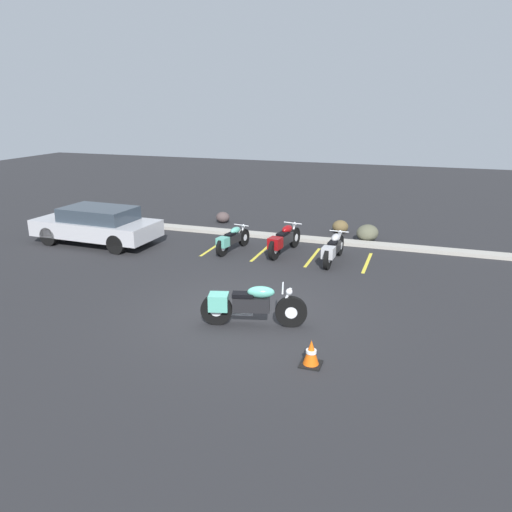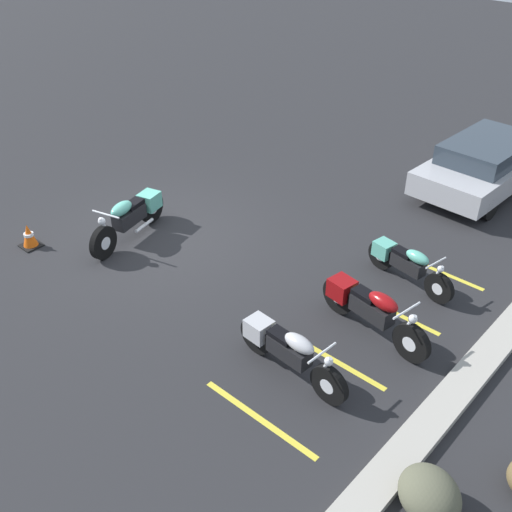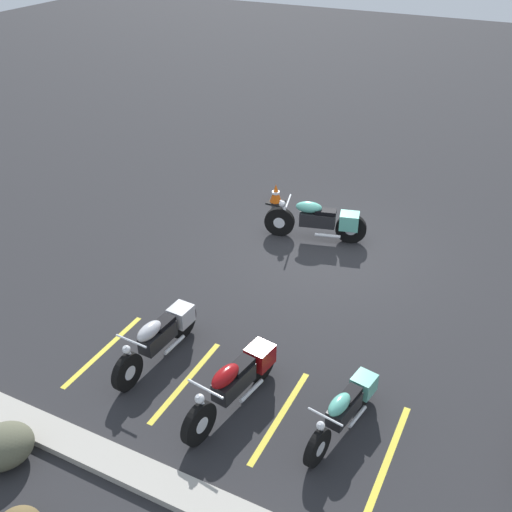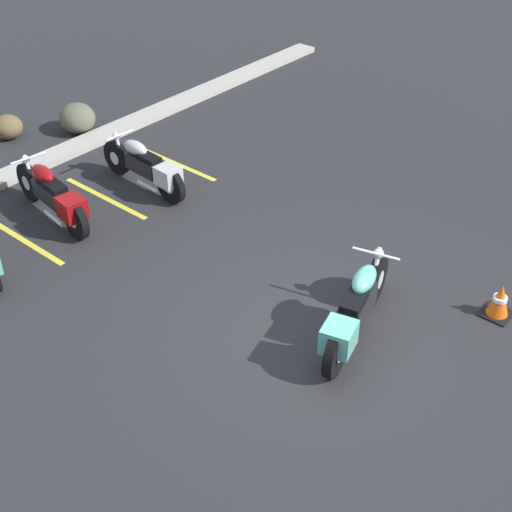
# 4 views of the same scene
# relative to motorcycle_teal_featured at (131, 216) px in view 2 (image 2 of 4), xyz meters

# --- Properties ---
(ground) EXTENTS (60.00, 60.00, 0.00)m
(ground) POSITION_rel_motorcycle_teal_featured_xyz_m (-0.36, 0.49, -0.49)
(ground) COLOR #262628
(motorcycle_teal_featured) EXTENTS (2.30, 0.92, 0.92)m
(motorcycle_teal_featured) POSITION_rel_motorcycle_teal_featured_xyz_m (0.00, 0.00, 0.00)
(motorcycle_teal_featured) COLOR black
(motorcycle_teal_featured) RESTS_ON ground
(parked_bike_0) EXTENTS (0.67, 1.96, 0.78)m
(parked_bike_0) POSITION_rel_motorcycle_teal_featured_xyz_m (-2.42, 5.15, -0.08)
(parked_bike_0) COLOR black
(parked_bike_0) RESTS_ON ground
(parked_bike_1) EXTENTS (0.73, 2.26, 0.89)m
(parked_bike_1) POSITION_rel_motorcycle_teal_featured_xyz_m (-0.74, 5.42, -0.02)
(parked_bike_1) COLOR black
(parked_bike_1) RESTS_ON ground
(parked_bike_2) EXTENTS (0.61, 2.16, 0.85)m
(parked_bike_2) POSITION_rel_motorcycle_teal_featured_xyz_m (0.95, 5.03, -0.04)
(parked_bike_2) COLOR black
(parked_bike_2) RESTS_ON ground
(car_silver) EXTENTS (4.37, 1.97, 1.29)m
(car_silver) POSITION_rel_motorcycle_teal_featured_xyz_m (-7.17, 4.54, 0.19)
(car_silver) COLOR black
(car_silver) RESTS_ON ground
(concrete_curb) EXTENTS (18.00, 0.50, 0.12)m
(concrete_curb) POSITION_rel_motorcycle_teal_featured_xyz_m (-0.36, 7.26, -0.43)
(concrete_curb) COLOR #A8A399
(concrete_curb) RESTS_ON ground
(landscape_rock_2) EXTENTS (1.03, 1.07, 0.60)m
(landscape_rock_2) POSITION_rel_motorcycle_teal_featured_xyz_m (1.64, 7.87, -0.19)
(landscape_rock_2) COLOR #545541
(landscape_rock_2) RESTS_ON ground
(traffic_cone) EXTENTS (0.40, 0.40, 0.51)m
(traffic_cone) POSITION_rel_motorcycle_teal_featured_xyz_m (1.70, -1.26, -0.25)
(traffic_cone) COLOR black
(traffic_cone) RESTS_ON ground
(stall_line_0) EXTENTS (0.10, 2.10, 0.00)m
(stall_line_0) POSITION_rel_motorcycle_teal_featured_xyz_m (-3.18, 5.38, -0.49)
(stall_line_0) COLOR gold
(stall_line_0) RESTS_ON ground
(stall_line_1) EXTENTS (0.10, 2.10, 0.00)m
(stall_line_1) POSITION_rel_motorcycle_teal_featured_xyz_m (-1.47, 5.38, -0.49)
(stall_line_1) COLOR gold
(stall_line_1) RESTS_ON ground
(stall_line_2) EXTENTS (0.10, 2.10, 0.00)m
(stall_line_2) POSITION_rel_motorcycle_teal_featured_xyz_m (0.24, 5.38, -0.49)
(stall_line_2) COLOR gold
(stall_line_2) RESTS_ON ground
(stall_line_3) EXTENTS (0.10, 2.10, 0.00)m
(stall_line_3) POSITION_rel_motorcycle_teal_featured_xyz_m (1.95, 5.38, -0.49)
(stall_line_3) COLOR gold
(stall_line_3) RESTS_ON ground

